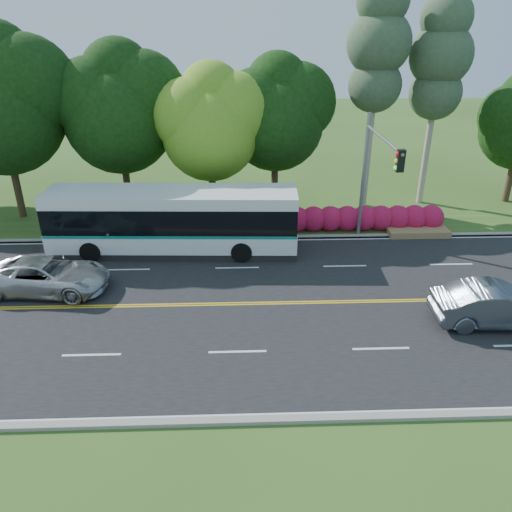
{
  "coord_description": "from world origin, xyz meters",
  "views": [
    {
      "loc": [
        -0.36,
        -18.98,
        11.54
      ],
      "look_at": [
        0.4,
        2.0,
        1.39
      ],
      "focal_mm": 35.0,
      "sensor_mm": 36.0,
      "label": 1
    }
  ],
  "objects_px": {
    "traffic_signal": "(374,166)",
    "transit_bus": "(173,222)",
    "suv": "(47,275)",
    "sedan": "(498,305)"
  },
  "relations": [
    {
      "from": "transit_bus",
      "to": "suv",
      "type": "distance_m",
      "value": 6.82
    },
    {
      "from": "suv",
      "to": "transit_bus",
      "type": "bearing_deg",
      "value": -46.41
    },
    {
      "from": "traffic_signal",
      "to": "transit_bus",
      "type": "bearing_deg",
      "value": 178.64
    },
    {
      "from": "suv",
      "to": "sedan",
      "type": "bearing_deg",
      "value": -94.21
    },
    {
      "from": "traffic_signal",
      "to": "suv",
      "type": "xyz_separation_m",
      "value": [
        -15.71,
        -3.9,
        -3.87
      ]
    },
    {
      "from": "traffic_signal",
      "to": "suv",
      "type": "relative_size",
      "value": 1.24
    },
    {
      "from": "sedan",
      "to": "suv",
      "type": "xyz_separation_m",
      "value": [
        -19.36,
        3.43,
        -0.07
      ]
    },
    {
      "from": "suv",
      "to": "traffic_signal",
      "type": "bearing_deg",
      "value": -70.24
    },
    {
      "from": "sedan",
      "to": "suv",
      "type": "distance_m",
      "value": 19.66
    },
    {
      "from": "traffic_signal",
      "to": "suv",
      "type": "distance_m",
      "value": 16.64
    }
  ]
}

